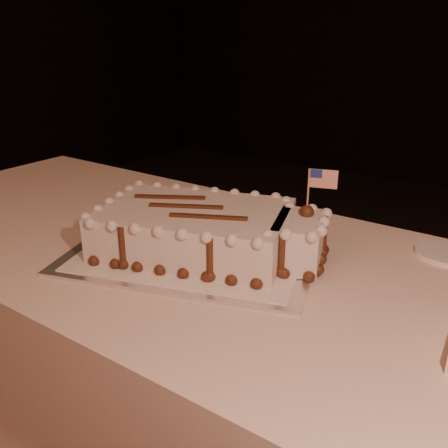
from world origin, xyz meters
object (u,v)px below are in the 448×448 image
Objects in this scene: banquet_table at (269,414)px; cake_board at (195,251)px; sheet_cake at (207,230)px; side_plate at (447,253)px.

cake_board is at bearing -175.66° from banquet_table.
cake_board is at bearing -161.13° from sheet_cake.
sheet_cake is at bearing -145.66° from side_plate.
side_plate is at bearing 47.55° from banquet_table.
cake_board is at bearing -146.44° from side_plate.
cake_board is 0.06m from sheet_cake.
banquet_table is 0.43m from cake_board.
banquet_table is at bearing 1.94° from sheet_cake.
sheet_cake is at bearing -178.06° from banquet_table.
banquet_table is at bearing -132.45° from side_plate.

